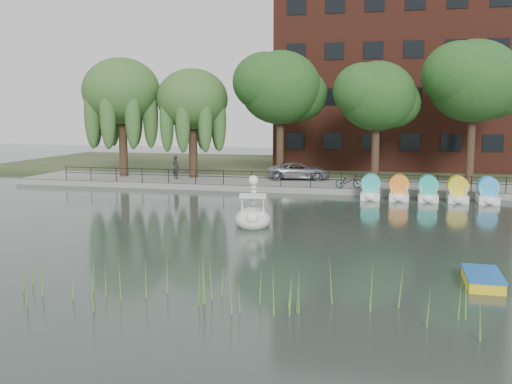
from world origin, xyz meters
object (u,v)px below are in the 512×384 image
(yellow_rowboat, at_px, (483,278))
(bicycle, at_px, (349,180))
(pedestrian, at_px, (176,165))
(swan_boat, at_px, (253,215))
(minivan, at_px, (299,170))

(yellow_rowboat, bearing_deg, bicycle, 106.58)
(pedestrian, bearing_deg, swan_boat, 155.41)
(swan_boat, bearing_deg, pedestrian, 111.85)
(yellow_rowboat, bearing_deg, swan_boat, 140.98)
(minivan, distance_m, pedestrian, 9.16)
(bicycle, relative_size, yellow_rowboat, 0.81)
(pedestrian, xyz_separation_m, yellow_rowboat, (18.45, -21.33, -1.18))
(swan_boat, distance_m, yellow_rowboat, 11.87)
(bicycle, bearing_deg, minivan, 28.71)
(pedestrian, distance_m, yellow_rowboat, 28.23)
(bicycle, bearing_deg, swan_boat, 146.94)
(bicycle, height_order, swan_boat, swan_boat)
(minivan, relative_size, pedestrian, 2.65)
(bicycle, xyz_separation_m, yellow_rowboat, (5.54, -19.00, -0.69))
(pedestrian, bearing_deg, minivan, -137.85)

